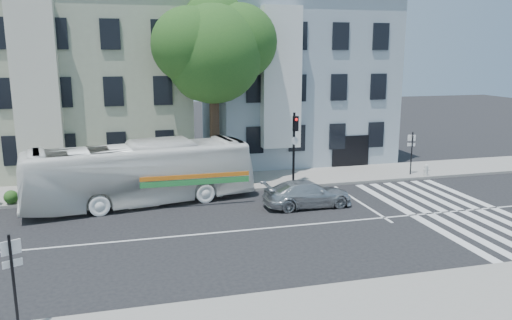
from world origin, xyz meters
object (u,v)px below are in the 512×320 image
object	(u,v)px
fire_hydrant	(426,170)
near_sign_pole	(13,272)
bus	(140,173)
traffic_signal	(295,139)
sedan	(308,194)

from	to	relation	value
fire_hydrant	near_sign_pole	distance (m)	24.53
bus	fire_hydrant	bearing A→B (deg)	-95.82
fire_hydrant	near_sign_pole	world-z (taller)	near_sign_pole
traffic_signal	fire_hydrant	world-z (taller)	traffic_signal
bus	near_sign_pole	world-z (taller)	bus
bus	near_sign_pole	size ratio (longest dim) A/B	4.12
bus	near_sign_pole	bearing A→B (deg)	153.28
sedan	near_sign_pole	size ratio (longest dim) A/B	1.61
bus	sedan	xyz separation A→B (m)	(8.05, -2.60, -0.95)
traffic_signal	fire_hydrant	xyz separation A→B (m)	(8.43, -0.52, -2.22)
bus	traffic_signal	xyz separation A→B (m)	(8.77, 1.62, 1.13)
sedan	fire_hydrant	xyz separation A→B (m)	(9.15, 3.70, -0.14)
sedan	traffic_signal	bearing A→B (deg)	-10.18
traffic_signal	fire_hydrant	distance (m)	8.73
sedan	traffic_signal	size ratio (longest dim) A/B	1.06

